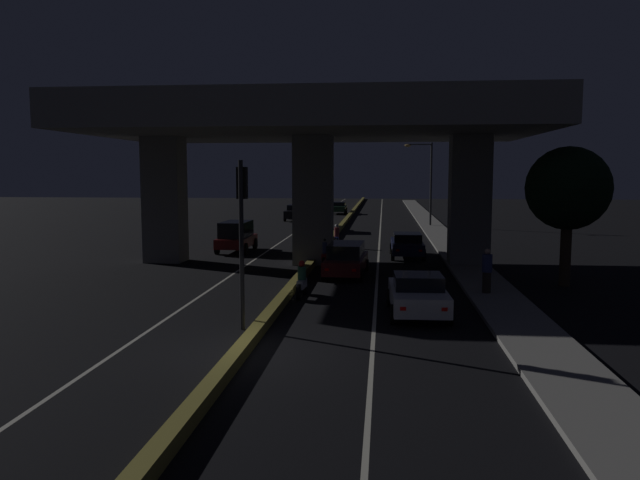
# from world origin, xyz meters

# --- Properties ---
(ground_plane) EXTENTS (200.00, 200.00, 0.00)m
(ground_plane) POSITION_xyz_m (0.00, 0.00, 0.00)
(ground_plane) COLOR black
(lane_line_left_inner) EXTENTS (0.12, 126.00, 0.00)m
(lane_line_left_inner) POSITION_xyz_m (-3.37, 35.00, 0.00)
(lane_line_left_inner) COLOR beige
(lane_line_left_inner) RESTS_ON ground_plane
(lane_line_right_inner) EXTENTS (0.12, 126.00, 0.00)m
(lane_line_right_inner) POSITION_xyz_m (3.37, 35.00, 0.00)
(lane_line_right_inner) COLOR beige
(lane_line_right_inner) RESTS_ON ground_plane
(median_divider) EXTENTS (0.38, 126.00, 0.33)m
(median_divider) POSITION_xyz_m (0.00, 35.00, 0.16)
(median_divider) COLOR olive
(median_divider) RESTS_ON ground_plane
(sidewalk_right) EXTENTS (2.06, 126.00, 0.15)m
(sidewalk_right) POSITION_xyz_m (7.89, 28.00, 0.08)
(sidewalk_right) COLOR gray
(sidewalk_right) RESTS_ON ground_plane
(elevated_overpass) EXTENTS (22.38, 13.86, 9.20)m
(elevated_overpass) POSITION_xyz_m (0.00, 16.37, 7.02)
(elevated_overpass) COLOR gray
(elevated_overpass) RESTS_ON ground_plane
(traffic_light_left_of_median) EXTENTS (0.30, 0.49, 5.11)m
(traffic_light_left_of_median) POSITION_xyz_m (-0.59, 2.51, 3.48)
(traffic_light_left_of_median) COLOR black
(traffic_light_left_of_median) RESTS_ON ground_plane
(street_lamp) EXTENTS (2.44, 0.32, 7.36)m
(street_lamp) POSITION_xyz_m (7.39, 39.75, 4.41)
(street_lamp) COLOR #2D2D30
(street_lamp) RESTS_ON ground_plane
(car_white_lead) EXTENTS (2.05, 4.12, 1.39)m
(car_white_lead) POSITION_xyz_m (4.80, 4.87, 0.71)
(car_white_lead) COLOR silver
(car_white_lead) RESTS_ON ground_plane
(car_dark_red_second) EXTENTS (2.01, 4.59, 1.52)m
(car_dark_red_second) POSITION_xyz_m (1.94, 12.62, 0.79)
(car_dark_red_second) COLOR #591414
(car_dark_red_second) RESTS_ON ground_plane
(car_dark_blue_third) EXTENTS (1.91, 4.45, 1.38)m
(car_dark_blue_third) POSITION_xyz_m (4.97, 19.31, 0.73)
(car_dark_blue_third) COLOR #141938
(car_dark_blue_third) RESTS_ON ground_plane
(car_dark_red_lead_oncoming) EXTENTS (1.90, 4.08, 1.84)m
(car_dark_red_lead_oncoming) POSITION_xyz_m (-5.16, 20.75, 0.98)
(car_dark_red_lead_oncoming) COLOR #591414
(car_dark_red_lead_oncoming) RESTS_ON ground_plane
(car_dark_green_second_oncoming) EXTENTS (1.98, 4.25, 1.84)m
(car_dark_green_second_oncoming) POSITION_xyz_m (-1.63, 34.69, 0.92)
(car_dark_green_second_oncoming) COLOR black
(car_dark_green_second_oncoming) RESTS_ON ground_plane
(car_black_third_oncoming) EXTENTS (2.05, 4.66, 1.55)m
(car_black_third_oncoming) POSITION_xyz_m (-5.06, 45.90, 0.78)
(car_black_third_oncoming) COLOR black
(car_black_third_oncoming) RESTS_ON ground_plane
(car_dark_green_fourth_oncoming) EXTENTS (1.90, 4.01, 1.37)m
(car_dark_green_fourth_oncoming) POSITION_xyz_m (-1.58, 56.31, 0.74)
(car_dark_green_fourth_oncoming) COLOR black
(car_dark_green_fourth_oncoming) RESTS_ON ground_plane
(motorcycle_white_filtering_near) EXTENTS (0.34, 1.77, 1.43)m
(motorcycle_white_filtering_near) POSITION_xyz_m (0.56, 7.42, 0.61)
(motorcycle_white_filtering_near) COLOR black
(motorcycle_white_filtering_near) RESTS_ON ground_plane
(motorcycle_red_filtering_mid) EXTENTS (0.33, 1.73, 1.47)m
(motorcycle_red_filtering_mid) POSITION_xyz_m (0.68, 15.61, 0.63)
(motorcycle_red_filtering_mid) COLOR black
(motorcycle_red_filtering_mid) RESTS_ON ground_plane
(motorcycle_blue_filtering_far) EXTENTS (0.33, 1.76, 1.50)m
(motorcycle_blue_filtering_far) POSITION_xyz_m (0.68, 23.54, 0.64)
(motorcycle_blue_filtering_far) COLOR black
(motorcycle_blue_filtering_far) RESTS_ON ground_plane
(pedestrian_on_sidewalk) EXTENTS (0.38, 0.38, 1.70)m
(pedestrian_on_sidewalk) POSITION_xyz_m (7.59, 8.31, 1.00)
(pedestrian_on_sidewalk) COLOR #2D261E
(pedestrian_on_sidewalk) RESTS_ON sidewalk_right
(roadside_tree_kerbside_near) EXTENTS (3.47, 3.47, 5.83)m
(roadside_tree_kerbside_near) POSITION_xyz_m (11.23, 11.01, 4.06)
(roadside_tree_kerbside_near) COLOR #38281C
(roadside_tree_kerbside_near) RESTS_ON ground_plane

